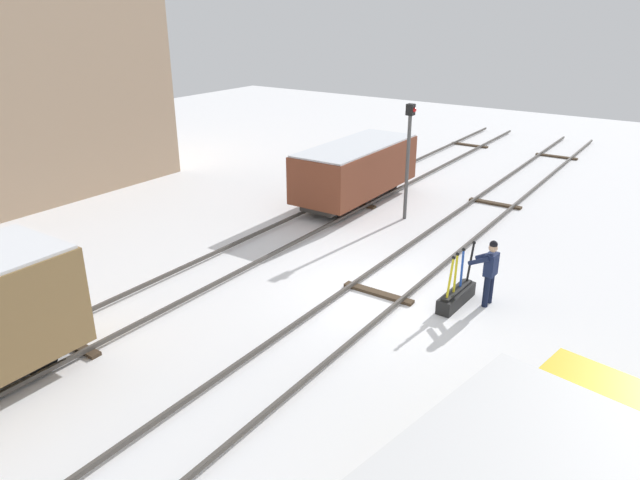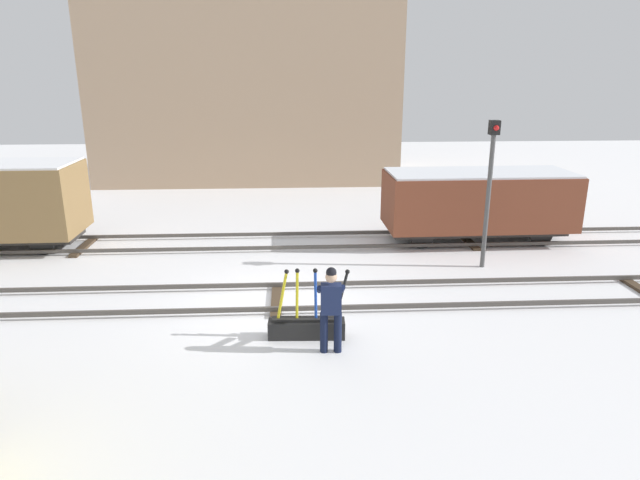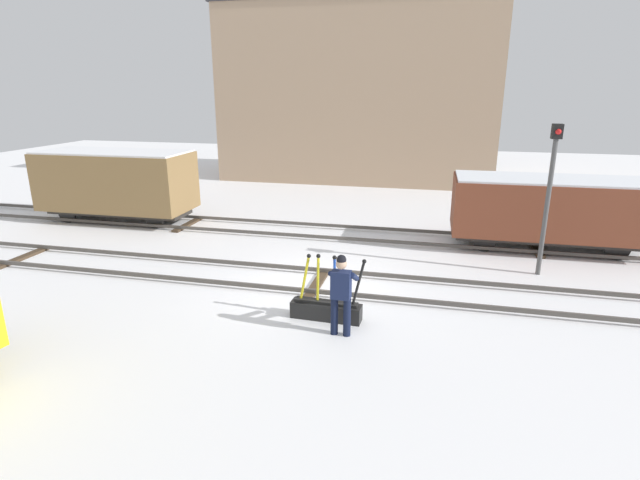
{
  "view_description": "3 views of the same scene",
  "coord_description": "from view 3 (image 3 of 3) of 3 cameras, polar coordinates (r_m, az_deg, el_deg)",
  "views": [
    {
      "loc": [
        -11.81,
        -6.34,
        6.87
      ],
      "look_at": [
        0.49,
        2.14,
        0.85
      ],
      "focal_mm": 32.84,
      "sensor_mm": 36.0,
      "label": 1
    },
    {
      "loc": [
        0.34,
        -11.85,
        5.07
      ],
      "look_at": [
        1.02,
        0.28,
        1.38
      ],
      "focal_mm": 31.07,
      "sensor_mm": 36.0,
      "label": 2
    },
    {
      "loc": [
        2.74,
        -11.3,
        4.75
      ],
      "look_at": [
        -0.01,
        0.32,
        1.08
      ],
      "focal_mm": 27.88,
      "sensor_mm": 36.0,
      "label": 3
    }
  ],
  "objects": [
    {
      "name": "ground_plane",
      "position": [
        12.56,
        -0.31,
        -5.15
      ],
      "size": [
        60.0,
        60.0,
        0.0
      ],
      "primitive_type": "plane",
      "color": "white"
    },
    {
      "name": "track_siding_near",
      "position": [
        16.61,
        3.27,
        0.82
      ],
      "size": [
        44.0,
        1.94,
        0.18
      ],
      "color": "#4C4742",
      "rests_on": "ground_plane"
    },
    {
      "name": "track_main_line",
      "position": [
        12.52,
        -0.31,
        -4.69
      ],
      "size": [
        44.0,
        1.94,
        0.18
      ],
      "color": "#4C4742",
      "rests_on": "ground_plane"
    },
    {
      "name": "rail_worker",
      "position": [
        9.79,
        2.46,
        -5.79
      ],
      "size": [
        0.55,
        0.64,
        1.69
      ],
      "rotation": [
        0.0,
        0.0,
        -0.04
      ],
      "color": "#111831",
      "rests_on": "ground_plane"
    },
    {
      "name": "apartment_building",
      "position": [
        27.77,
        4.57,
        16.57
      ],
      "size": [
        14.27,
        6.21,
        9.05
      ],
      "color": "tan",
      "rests_on": "ground_plane"
    },
    {
      "name": "freight_car_far_end",
      "position": [
        16.44,
        24.83,
        3.28
      ],
      "size": [
        5.65,
        2.24,
        2.2
      ],
      "rotation": [
        0.0,
        0.0,
        0.01
      ],
      "color": "#2D2B28",
      "rests_on": "ground_plane"
    },
    {
      "name": "switch_lever_frame",
      "position": [
        10.7,
        0.72,
        -7.82
      ],
      "size": [
        1.61,
        0.42,
        1.45
      ],
      "rotation": [
        0.0,
        0.0,
        -0.04
      ],
      "color": "black",
      "rests_on": "ground_plane"
    },
    {
      "name": "signal_post",
      "position": [
        13.86,
        24.87,
        5.69
      ],
      "size": [
        0.24,
        0.32,
        3.91
      ],
      "color": "#4C4C4C",
      "rests_on": "ground_plane"
    },
    {
      "name": "freight_car_mid_siding",
      "position": [
        19.66,
        -22.34,
        6.2
      ],
      "size": [
        5.47,
        2.27,
        2.59
      ],
      "rotation": [
        0.0,
        0.0,
        0.01
      ],
      "color": "#2D2B28",
      "rests_on": "ground_plane"
    },
    {
      "name": "perched_bird_roof_left",
      "position": [
        30.27,
        0.49,
        25.35
      ],
      "size": [
        0.19,
        0.28,
        0.13
      ],
      "rotation": [
        0.0,
        0.0,
        4.39
      ],
      "color": "#514C47",
      "rests_on": "apartment_building"
    }
  ]
}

